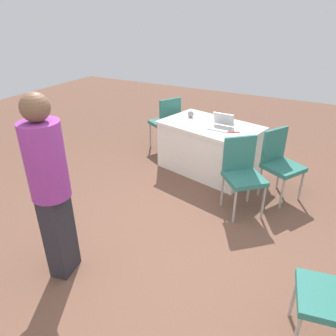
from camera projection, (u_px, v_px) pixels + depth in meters
ground_plane at (171, 253)px, 3.41m from camera, size 14.40×14.40×0.00m
table_foreground at (209, 148)px, 4.98m from camera, size 1.65×1.24×0.77m
chair_near_front at (166, 120)px, 5.63m from camera, size 0.60×0.60×0.98m
chair_aisle at (280, 160)px, 4.22m from camera, size 0.60×0.60×0.95m
chair_back_row at (242, 171)px, 3.92m from camera, size 0.62×0.62×0.96m
person_attendee_browsing at (50, 182)px, 2.75m from camera, size 0.40×0.40×1.79m
laptop_silver at (221, 126)px, 4.64m from camera, size 0.33×0.31×0.21m
yarn_ball at (191, 114)px, 5.10m from camera, size 0.10×0.10×0.10m
scissors_red at (233, 132)px, 4.49m from camera, size 0.17×0.12×0.01m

